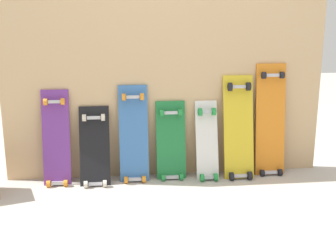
{
  "coord_description": "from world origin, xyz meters",
  "views": [
    {
      "loc": [
        -0.38,
        -3.3,
        1.25
      ],
      "look_at": [
        0.0,
        -0.07,
        0.43
      ],
      "focal_mm": 47.09,
      "sensor_mm": 36.0,
      "label": 1
    }
  ],
  "objects": [
    {
      "name": "skateboard_blue",
      "position": [
        -0.26,
        -0.03,
        0.33
      ],
      "size": [
        0.22,
        0.2,
        0.8
      ],
      "color": "#386BAD",
      "rests_on": "ground"
    },
    {
      "name": "plywood_wall_panel",
      "position": [
        0.0,
        0.07,
        0.78
      ],
      "size": [
        2.5,
        0.04,
        1.56
      ],
      "primitive_type": "cube",
      "color": "tan",
      "rests_on": "ground"
    },
    {
      "name": "ground_plane",
      "position": [
        0.0,
        0.0,
        0.0
      ],
      "size": [
        12.0,
        12.0,
        0.0
      ],
      "primitive_type": "plane",
      "color": "#B2AAA0"
    },
    {
      "name": "skateboard_orange",
      "position": [
        0.83,
        -0.02,
        0.41
      ],
      "size": [
        0.24,
        0.18,
        0.95
      ],
      "color": "orange",
      "rests_on": "ground"
    },
    {
      "name": "skateboard_green",
      "position": [
        0.03,
        -0.02,
        0.27
      ],
      "size": [
        0.23,
        0.18,
        0.68
      ],
      "color": "#1E7238",
      "rests_on": "ground"
    },
    {
      "name": "skateboard_yellow",
      "position": [
        0.56,
        -0.05,
        0.37
      ],
      "size": [
        0.24,
        0.24,
        0.86
      ],
      "color": "gold",
      "rests_on": "ground"
    },
    {
      "name": "skateboard_black",
      "position": [
        -0.56,
        -0.07,
        0.25
      ],
      "size": [
        0.23,
        0.25,
        0.65
      ],
      "color": "black",
      "rests_on": "ground"
    },
    {
      "name": "skateboard_purple",
      "position": [
        -0.84,
        -0.04,
        0.32
      ],
      "size": [
        0.2,
        0.2,
        0.78
      ],
      "color": "#6B338C",
      "rests_on": "ground"
    },
    {
      "name": "skateboard_white",
      "position": [
        0.31,
        -0.05,
        0.27
      ],
      "size": [
        0.17,
        0.23,
        0.67
      ],
      "color": "silver",
      "rests_on": "ground"
    }
  ]
}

